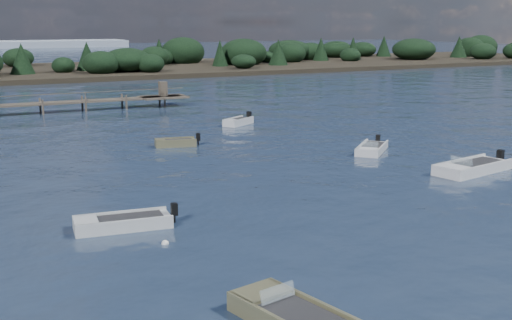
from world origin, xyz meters
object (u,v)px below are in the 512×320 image
dinghy_mid_white_b (372,150)px  dinghy_mid_grey (123,225)px  dinghy_mid_white_a (472,169)px  tender_far_white (176,144)px  tender_far_grey_b (238,123)px

dinghy_mid_white_b → dinghy_mid_grey: size_ratio=0.90×
dinghy_mid_grey → dinghy_mid_white_a: dinghy_mid_white_a is taller
dinghy_mid_white_b → tender_far_white: dinghy_mid_white_b is taller
dinghy_mid_white_a → tender_far_grey_b: bearing=101.6°
dinghy_mid_white_a → dinghy_mid_white_b: bearing=101.9°
tender_far_grey_b → dinghy_mid_white_a: bearing=-78.4°
dinghy_mid_grey → tender_far_white: bearing=62.9°
dinghy_mid_white_b → tender_far_grey_b: 15.83m
tender_far_white → dinghy_mid_white_a: bearing=-50.8°
tender_far_grey_b → tender_far_white: (-8.58, -7.05, -0.01)m
dinghy_mid_grey → tender_far_white: dinghy_mid_grey is taller
dinghy_mid_white_b → dinghy_mid_white_a: size_ratio=0.70×
dinghy_mid_white_b → dinghy_mid_white_a: (1.66, -7.92, 0.03)m
tender_far_white → dinghy_mid_grey: bearing=-117.1°
dinghy_mid_white_a → tender_far_grey_b: dinghy_mid_white_a is taller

